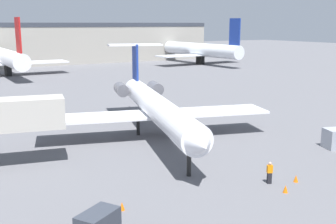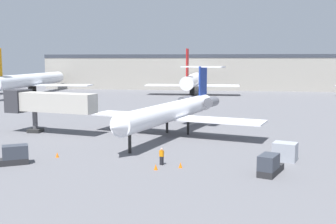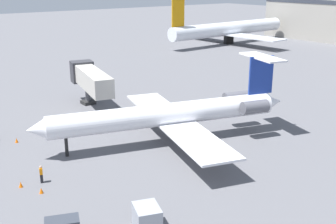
{
  "view_description": "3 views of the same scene",
  "coord_description": "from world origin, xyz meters",
  "px_view_note": "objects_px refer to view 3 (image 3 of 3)",
  "views": [
    {
      "loc": [
        -23.28,
        -38.62,
        11.74
      ],
      "look_at": [
        -3.49,
        -4.67,
        3.45
      ],
      "focal_mm": 44.86,
      "sensor_mm": 36.0,
      "label": 1
    },
    {
      "loc": [
        4.89,
        -55.11,
        10.24
      ],
      "look_at": [
        -3.67,
        -0.83,
        3.16
      ],
      "focal_mm": 43.52,
      "sensor_mm": 36.0,
      "label": 2
    },
    {
      "loc": [
        33.64,
        -28.54,
        18.11
      ],
      "look_at": [
        -2.74,
        -1.56,
        3.73
      ],
      "focal_mm": 45.36,
      "sensor_mm": 36.0,
      "label": 3
    }
  ],
  "objects_px": {
    "traffic_cone_mid": "(21,184)",
    "ground_crew_marshaller": "(41,174)",
    "traffic_cone_far": "(41,190)",
    "traffic_cone_near": "(17,140)",
    "parked_airliner_west_end": "(229,29)",
    "jet_bridge": "(90,78)",
    "cargo_container_uld": "(147,218)",
    "regional_jet": "(174,113)"
  },
  "relations": [
    {
      "from": "jet_bridge",
      "to": "traffic_cone_near",
      "type": "height_order",
      "value": "jet_bridge"
    },
    {
      "from": "traffic_cone_far",
      "to": "ground_crew_marshaller",
      "type": "bearing_deg",
      "value": 157.98
    },
    {
      "from": "regional_jet",
      "to": "cargo_container_uld",
      "type": "distance_m",
      "value": 18.35
    },
    {
      "from": "ground_crew_marshaller",
      "to": "traffic_cone_near",
      "type": "distance_m",
      "value": 11.52
    },
    {
      "from": "ground_crew_marshaller",
      "to": "parked_airliner_west_end",
      "type": "distance_m",
      "value": 90.99
    },
    {
      "from": "traffic_cone_mid",
      "to": "ground_crew_marshaller",
      "type": "bearing_deg",
      "value": 82.92
    },
    {
      "from": "regional_jet",
      "to": "traffic_cone_near",
      "type": "distance_m",
      "value": 18.39
    },
    {
      "from": "regional_jet",
      "to": "cargo_container_uld",
      "type": "height_order",
      "value": "regional_jet"
    },
    {
      "from": "jet_bridge",
      "to": "traffic_cone_far",
      "type": "bearing_deg",
      "value": -36.33
    },
    {
      "from": "regional_jet",
      "to": "parked_airliner_west_end",
      "type": "distance_m",
      "value": 77.57
    },
    {
      "from": "parked_airliner_west_end",
      "to": "regional_jet",
      "type": "bearing_deg",
      "value": -48.82
    },
    {
      "from": "jet_bridge",
      "to": "ground_crew_marshaller",
      "type": "height_order",
      "value": "jet_bridge"
    },
    {
      "from": "traffic_cone_mid",
      "to": "traffic_cone_far",
      "type": "distance_m",
      "value": 2.45
    },
    {
      "from": "jet_bridge",
      "to": "ground_crew_marshaller",
      "type": "relative_size",
      "value": 8.18
    },
    {
      "from": "ground_crew_marshaller",
      "to": "jet_bridge",
      "type": "bearing_deg",
      "value": 142.42
    },
    {
      "from": "traffic_cone_near",
      "to": "traffic_cone_mid",
      "type": "xyz_separation_m",
      "value": [
        11.19,
        -3.21,
        0.0
      ]
    },
    {
      "from": "jet_bridge",
      "to": "parked_airliner_west_end",
      "type": "xyz_separation_m",
      "value": [
        -33.02,
        59.89,
        -0.15
      ]
    },
    {
      "from": "parked_airliner_west_end",
      "to": "jet_bridge",
      "type": "bearing_deg",
      "value": -61.13
    },
    {
      "from": "regional_jet",
      "to": "jet_bridge",
      "type": "xyz_separation_m",
      "value": [
        -18.05,
        -1.5,
        0.89
      ]
    },
    {
      "from": "ground_crew_marshaller",
      "to": "traffic_cone_near",
      "type": "bearing_deg",
      "value": 173.33
    },
    {
      "from": "cargo_container_uld",
      "to": "traffic_cone_mid",
      "type": "distance_m",
      "value": 13.53
    },
    {
      "from": "jet_bridge",
      "to": "traffic_cone_mid",
      "type": "bearing_deg",
      "value": -41.3
    },
    {
      "from": "regional_jet",
      "to": "jet_bridge",
      "type": "distance_m",
      "value": 18.14
    },
    {
      "from": "ground_crew_marshaller",
      "to": "traffic_cone_near",
      "type": "relative_size",
      "value": 3.07
    },
    {
      "from": "regional_jet",
      "to": "jet_bridge",
      "type": "bearing_deg",
      "value": -175.24
    },
    {
      "from": "jet_bridge",
      "to": "traffic_cone_near",
      "type": "relative_size",
      "value": 25.13
    },
    {
      "from": "traffic_cone_far",
      "to": "traffic_cone_near",
      "type": "bearing_deg",
      "value": 170.96
    },
    {
      "from": "jet_bridge",
      "to": "ground_crew_marshaller",
      "type": "bearing_deg",
      "value": -37.58
    },
    {
      "from": "ground_crew_marshaller",
      "to": "traffic_cone_mid",
      "type": "relative_size",
      "value": 3.07
    },
    {
      "from": "ground_crew_marshaller",
      "to": "traffic_cone_far",
      "type": "relative_size",
      "value": 3.07
    },
    {
      "from": "traffic_cone_near",
      "to": "traffic_cone_far",
      "type": "distance_m",
      "value": 13.55
    },
    {
      "from": "cargo_container_uld",
      "to": "traffic_cone_near",
      "type": "xyz_separation_m",
      "value": [
        -23.55,
        -2.25,
        -0.67
      ]
    },
    {
      "from": "jet_bridge",
      "to": "parked_airliner_west_end",
      "type": "bearing_deg",
      "value": 118.87
    },
    {
      "from": "parked_airliner_west_end",
      "to": "cargo_container_uld",
      "type": "bearing_deg",
      "value": -47.87
    },
    {
      "from": "regional_jet",
      "to": "traffic_cone_mid",
      "type": "xyz_separation_m",
      "value": [
        0.76,
        -18.04,
        -3.14
      ]
    },
    {
      "from": "cargo_container_uld",
      "to": "traffic_cone_far",
      "type": "bearing_deg",
      "value": -156.71
    },
    {
      "from": "jet_bridge",
      "to": "traffic_cone_far",
      "type": "xyz_separation_m",
      "value": [
        21.01,
        -15.45,
        -4.03
      ]
    },
    {
      "from": "regional_jet",
      "to": "traffic_cone_mid",
      "type": "relative_size",
      "value": 54.55
    },
    {
      "from": "traffic_cone_mid",
      "to": "jet_bridge",
      "type": "bearing_deg",
      "value": 138.7
    },
    {
      "from": "regional_jet",
      "to": "traffic_cone_mid",
      "type": "height_order",
      "value": "regional_jet"
    },
    {
      "from": "traffic_cone_near",
      "to": "traffic_cone_far",
      "type": "relative_size",
      "value": 1.0
    },
    {
      "from": "regional_jet",
      "to": "ground_crew_marshaller",
      "type": "xyz_separation_m",
      "value": [
        1.0,
        -16.16,
        -2.55
      ]
    }
  ]
}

